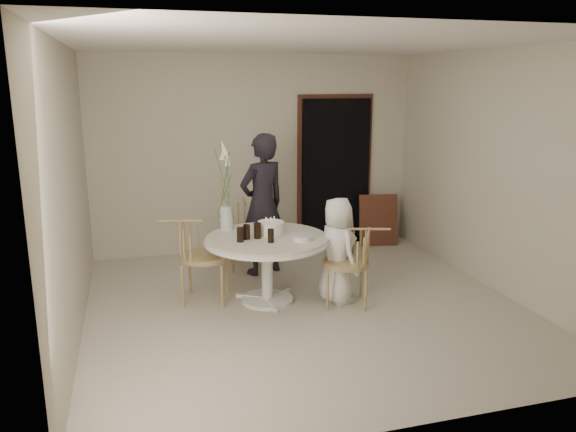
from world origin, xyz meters
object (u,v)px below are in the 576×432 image
object	(u,v)px
table	(267,247)
flower_vase	(226,199)
chair_far	(246,224)
chair_left	(192,248)
girl	(262,205)
birthday_cake	(271,228)
boy	(337,251)
chair_right	(357,255)

from	to	relation	value
table	flower_vase	world-z (taller)	flower_vase
chair_far	chair_left	size ratio (longest dim) A/B	0.92
chair_left	girl	world-z (taller)	girl
birthday_cake	flower_vase	bearing A→B (deg)	144.78
chair_left	flower_vase	bearing A→B (deg)	-53.86
table	boy	xyz separation A→B (m)	(0.73, -0.20, -0.04)
girl	birthday_cake	xyz separation A→B (m)	(-0.11, -0.84, -0.07)
girl	boy	world-z (taller)	girl
table	birthday_cake	world-z (taller)	birthday_cake
chair_left	table	bearing A→B (deg)	-92.16
table	birthday_cake	xyz separation A→B (m)	(0.07, 0.10, 0.18)
chair_left	flower_vase	size ratio (longest dim) A/B	0.91
table	chair_right	size ratio (longest dim) A/B	1.55
girl	chair_left	bearing A→B (deg)	12.36
chair_far	flower_vase	world-z (taller)	flower_vase
chair_far	boy	world-z (taller)	boy
chair_right	flower_vase	size ratio (longest dim) A/B	0.85
flower_vase	boy	bearing A→B (deg)	-29.26
chair_far	flower_vase	xyz separation A→B (m)	(-0.40, -0.90, 0.54)
girl	birthday_cake	distance (m)	0.85
chair_right	chair_far	bearing A→B (deg)	-135.47
table	chair_left	xyz separation A→B (m)	(-0.76, 0.26, -0.03)
chair_left	chair_far	bearing A→B (deg)	-20.67
chair_left	birthday_cake	world-z (taller)	birthday_cake
table	chair_left	bearing A→B (deg)	160.92
birthday_cake	boy	bearing A→B (deg)	-24.93
table	birthday_cake	distance (m)	0.22
chair_far	boy	bearing A→B (deg)	-59.29
chair_far	girl	world-z (taller)	girl
birthday_cake	flower_vase	distance (m)	0.60
boy	flower_vase	bearing A→B (deg)	47.15
chair_far	flower_vase	distance (m)	1.12
table	girl	bearing A→B (deg)	79.36
chair_right	girl	world-z (taller)	girl
chair_far	chair_right	xyz separation A→B (m)	(0.86, -1.64, 0.01)
table	birthday_cake	size ratio (longest dim) A/B	4.64
boy	chair_left	bearing A→B (deg)	58.94
table	chair_far	bearing A→B (deg)	88.37
girl	chair_right	bearing A→B (deg)	96.23
chair_far	chair_right	world-z (taller)	chair_right
chair_right	girl	size ratio (longest dim) A/B	0.49
chair_right	chair_left	world-z (taller)	chair_left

